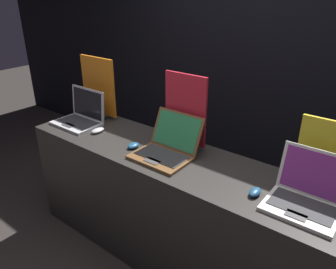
{
  "coord_description": "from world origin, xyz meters",
  "views": [
    {
      "loc": [
        1.21,
        -1.27,
        1.95
      ],
      "look_at": [
        -0.0,
        0.29,
        1.04
      ],
      "focal_mm": 35.0,
      "sensor_mm": 36.0,
      "label": 1
    }
  ],
  "objects_px": {
    "promo_stand_front": "(99,88)",
    "laptop_middle": "(167,147)",
    "promo_stand_middle": "(185,112)",
    "laptop_front": "(81,116)",
    "mouse_middle": "(133,146)",
    "mouse_back": "(255,192)",
    "promo_stand_back": "(324,156)",
    "laptop_back": "(306,195)",
    "mouse_front": "(98,130)"
  },
  "relations": [
    {
      "from": "laptop_back",
      "to": "mouse_back",
      "type": "xyz_separation_m",
      "value": [
        -0.25,
        -0.07,
        -0.05
      ]
    },
    {
      "from": "laptop_front",
      "to": "laptop_back",
      "type": "xyz_separation_m",
      "value": [
        1.84,
        -0.0,
        -0.0
      ]
    },
    {
      "from": "mouse_front",
      "to": "laptop_back",
      "type": "relative_size",
      "value": 0.32
    },
    {
      "from": "mouse_back",
      "to": "promo_stand_middle",
      "type": "bearing_deg",
      "value": 157.52
    },
    {
      "from": "mouse_front",
      "to": "mouse_back",
      "type": "xyz_separation_m",
      "value": [
        1.33,
        -0.03,
        0.0
      ]
    },
    {
      "from": "laptop_middle",
      "to": "promo_stand_back",
      "type": "relative_size",
      "value": 0.94
    },
    {
      "from": "promo_stand_front",
      "to": "promo_stand_back",
      "type": "bearing_deg",
      "value": 0.74
    },
    {
      "from": "mouse_middle",
      "to": "mouse_front",
      "type": "bearing_deg",
      "value": 176.61
    },
    {
      "from": "promo_stand_middle",
      "to": "laptop_back",
      "type": "relative_size",
      "value": 1.43
    },
    {
      "from": "mouse_middle",
      "to": "promo_stand_back",
      "type": "bearing_deg",
      "value": 14.8
    },
    {
      "from": "mouse_front",
      "to": "promo_stand_front",
      "type": "xyz_separation_m",
      "value": [
        -0.26,
        0.26,
        0.23
      ]
    },
    {
      "from": "laptop_front",
      "to": "promo_stand_middle",
      "type": "bearing_deg",
      "value": 12.14
    },
    {
      "from": "mouse_back",
      "to": "promo_stand_back",
      "type": "height_order",
      "value": "promo_stand_back"
    },
    {
      "from": "laptop_front",
      "to": "laptop_back",
      "type": "height_order",
      "value": "same"
    },
    {
      "from": "mouse_middle",
      "to": "mouse_back",
      "type": "xyz_separation_m",
      "value": [
        0.93,
        -0.01,
        0.0
      ]
    },
    {
      "from": "mouse_middle",
      "to": "promo_stand_back",
      "type": "height_order",
      "value": "promo_stand_back"
    },
    {
      "from": "laptop_front",
      "to": "promo_stand_middle",
      "type": "height_order",
      "value": "promo_stand_middle"
    },
    {
      "from": "promo_stand_front",
      "to": "promo_stand_middle",
      "type": "distance_m",
      "value": 0.92
    },
    {
      "from": "promo_stand_back",
      "to": "laptop_front",
      "type": "bearing_deg",
      "value": -172.59
    },
    {
      "from": "promo_stand_front",
      "to": "promo_stand_middle",
      "type": "relative_size",
      "value": 0.99
    },
    {
      "from": "promo_stand_front",
      "to": "mouse_back",
      "type": "xyz_separation_m",
      "value": [
        1.59,
        -0.29,
        -0.23
      ]
    },
    {
      "from": "laptop_front",
      "to": "promo_stand_front",
      "type": "xyz_separation_m",
      "value": [
        0.0,
        0.22,
        0.18
      ]
    },
    {
      "from": "laptop_front",
      "to": "mouse_back",
      "type": "xyz_separation_m",
      "value": [
        1.59,
        -0.08,
        -0.05
      ]
    },
    {
      "from": "promo_stand_front",
      "to": "laptop_middle",
      "type": "bearing_deg",
      "value": -13.82
    },
    {
      "from": "promo_stand_front",
      "to": "laptop_back",
      "type": "xyz_separation_m",
      "value": [
        1.84,
        -0.22,
        -0.18
      ]
    },
    {
      "from": "laptop_middle",
      "to": "mouse_front",
      "type": "bearing_deg",
      "value": -176.97
    },
    {
      "from": "laptop_middle",
      "to": "laptop_back",
      "type": "relative_size",
      "value": 1.05
    },
    {
      "from": "mouse_front",
      "to": "promo_stand_back",
      "type": "xyz_separation_m",
      "value": [
        1.58,
        0.29,
        0.18
      ]
    },
    {
      "from": "mouse_front",
      "to": "promo_stand_middle",
      "type": "height_order",
      "value": "promo_stand_middle"
    },
    {
      "from": "laptop_middle",
      "to": "promo_stand_middle",
      "type": "relative_size",
      "value": 0.73
    },
    {
      "from": "promo_stand_front",
      "to": "laptop_middle",
      "type": "relative_size",
      "value": 1.35
    },
    {
      "from": "mouse_middle",
      "to": "promo_stand_middle",
      "type": "bearing_deg",
      "value": 46.24
    },
    {
      "from": "promo_stand_front",
      "to": "promo_stand_back",
      "type": "relative_size",
      "value": 1.27
    },
    {
      "from": "promo_stand_front",
      "to": "mouse_back",
      "type": "relative_size",
      "value": 5.23
    },
    {
      "from": "laptop_front",
      "to": "mouse_front",
      "type": "bearing_deg",
      "value": -10.3
    },
    {
      "from": "promo_stand_back",
      "to": "mouse_middle",
      "type": "bearing_deg",
      "value": -165.2
    },
    {
      "from": "mouse_middle",
      "to": "promo_stand_middle",
      "type": "height_order",
      "value": "promo_stand_middle"
    },
    {
      "from": "laptop_back",
      "to": "mouse_back",
      "type": "relative_size",
      "value": 3.7
    },
    {
      "from": "laptop_front",
      "to": "promo_stand_front",
      "type": "distance_m",
      "value": 0.28
    },
    {
      "from": "promo_stand_middle",
      "to": "mouse_back",
      "type": "height_order",
      "value": "promo_stand_middle"
    },
    {
      "from": "promo_stand_front",
      "to": "laptop_back",
      "type": "relative_size",
      "value": 1.41
    },
    {
      "from": "promo_stand_middle",
      "to": "mouse_front",
      "type": "bearing_deg",
      "value": -159.72
    },
    {
      "from": "promo_stand_middle",
      "to": "laptop_front",
      "type": "bearing_deg",
      "value": -167.86
    },
    {
      "from": "laptop_front",
      "to": "mouse_back",
      "type": "bearing_deg",
      "value": -2.82
    },
    {
      "from": "mouse_middle",
      "to": "promo_stand_middle",
      "type": "xyz_separation_m",
      "value": [
        0.26,
        0.27,
        0.23
      ]
    },
    {
      "from": "mouse_front",
      "to": "promo_stand_middle",
      "type": "distance_m",
      "value": 0.75
    },
    {
      "from": "laptop_front",
      "to": "mouse_front",
      "type": "relative_size",
      "value": 3.32
    },
    {
      "from": "laptop_front",
      "to": "promo_stand_back",
      "type": "relative_size",
      "value": 0.95
    },
    {
      "from": "promo_stand_front",
      "to": "mouse_back",
      "type": "bearing_deg",
      "value": -10.46
    },
    {
      "from": "laptop_front",
      "to": "mouse_back",
      "type": "relative_size",
      "value": 3.92
    }
  ]
}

